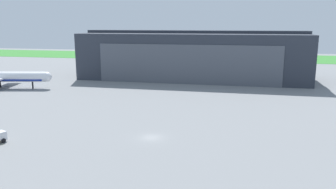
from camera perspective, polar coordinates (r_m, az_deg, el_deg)
The scene contains 4 objects.
ground_plane at distance 72.92m, azimuth -2.83°, elevation -7.21°, with size 440.00×440.00×0.00m, color slate.
grass_field_strip at distance 245.01m, azimuth 7.96°, elevation 6.22°, with size 440.00×56.00×0.08m, color #367F31.
maintenance_hangar at distance 150.88m, azimuth 4.24°, elevation 6.55°, with size 95.14×34.23×20.64m.
airliner_far_right at distance 139.98m, azimuth -26.19°, elevation 2.62°, with size 36.95×29.30×12.64m.
Camera 1 is at (18.01, -66.51, 23.86)m, focal length 36.46 mm.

